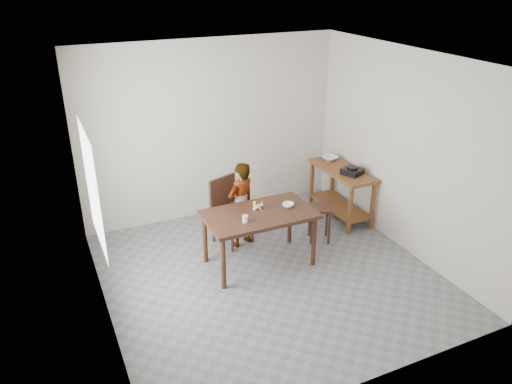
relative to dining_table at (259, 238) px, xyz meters
name	(u,v)px	position (x,y,z in m)	size (l,w,h in m)	color
floor	(269,276)	(0.00, -0.30, -0.40)	(4.00, 4.00, 0.04)	slate
ceiling	(272,58)	(0.00, -0.30, 2.35)	(4.00, 4.00, 0.04)	white
wall_back	(211,130)	(0.00, 1.72, 0.98)	(4.00, 0.04, 2.70)	beige
wall_front	(377,264)	(0.00, -2.32, 0.98)	(4.00, 0.04, 2.70)	beige
wall_left	(92,211)	(-2.02, -0.30, 0.98)	(0.04, 4.00, 2.70)	beige
wall_right	(407,153)	(2.02, -0.30, 0.98)	(0.04, 4.00, 2.70)	beige
window_pane	(92,189)	(-1.97, -0.10, 1.12)	(0.02, 1.10, 1.30)	white
dining_table	(259,238)	(0.00, 0.00, 0.00)	(1.40, 0.80, 0.75)	#381E13
prep_counter	(341,193)	(1.72, 0.70, 0.03)	(0.50, 1.20, 0.80)	brown
child	(241,205)	(-0.01, 0.57, 0.24)	(0.45, 0.30, 1.23)	white
dining_chair	(233,212)	(-0.10, 0.67, 0.10)	(0.46, 0.46, 0.94)	#381E13
stool	(319,223)	(1.04, 0.20, -0.11)	(0.30, 0.30, 0.53)	#381E13
glass_tumbler	(245,219)	(-0.26, -0.15, 0.42)	(0.07, 0.07, 0.09)	silver
small_bowl	(288,205)	(0.42, 0.00, 0.40)	(0.15, 0.15, 0.05)	white
banana	(258,206)	(0.04, 0.12, 0.41)	(0.18, 0.13, 0.06)	gold
serving_bowl	(330,158)	(1.75, 1.11, 0.45)	(0.24, 0.24, 0.06)	white
gas_burner	(352,171)	(1.74, 0.48, 0.47)	(0.26, 0.26, 0.09)	black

